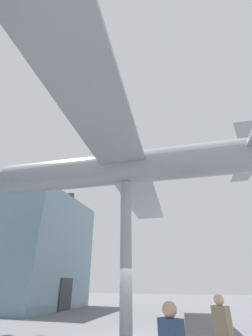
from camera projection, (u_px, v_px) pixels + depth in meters
name	position (u px, v px, depth m)	size (l,w,h in m)	color
glass_pavilion_right	(21.00, 251.00, 20.96)	(9.18, 10.28, 9.82)	#7593A3
support_pylon_central	(126.00, 250.00, 9.94)	(0.52, 0.52, 6.51)	#999EA3
suspended_airplane	(122.00, 168.00, 11.86)	(20.67, 15.86, 2.75)	#93999E
visitor_person	(223.00, 328.00, 5.46)	(0.41, 0.45, 1.71)	#383842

